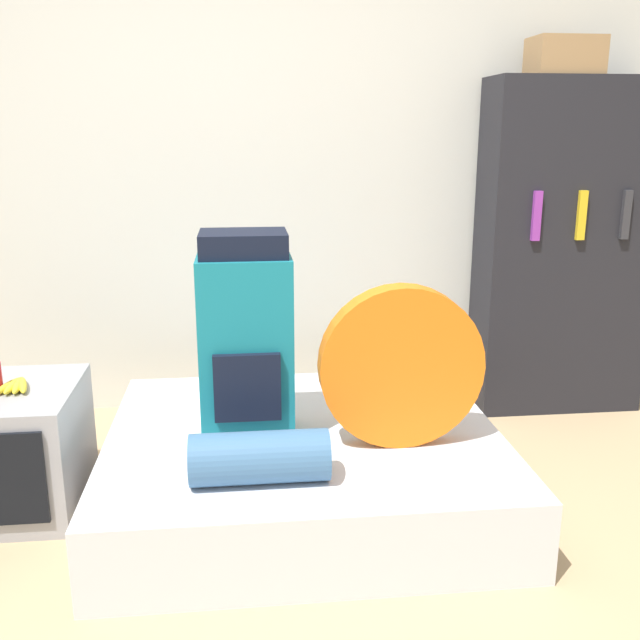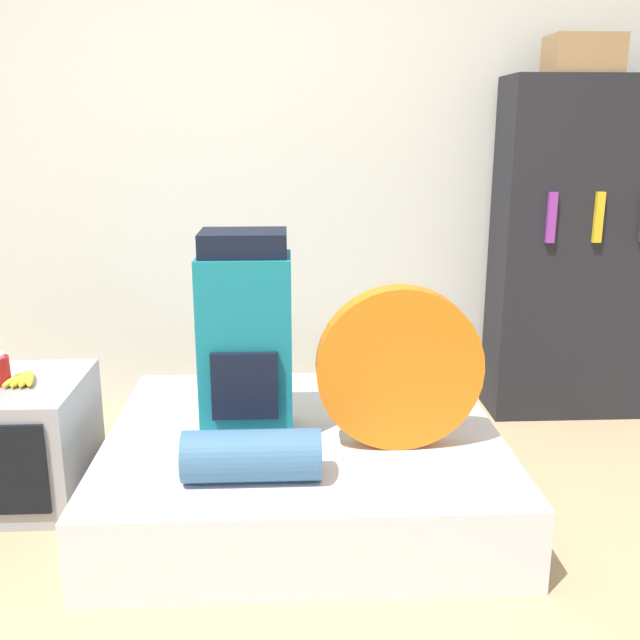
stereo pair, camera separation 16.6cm
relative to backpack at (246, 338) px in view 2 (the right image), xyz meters
The scene contains 10 objects.
ground_plane 1.02m from the backpack, 87.04° to the right, with size 16.00×16.00×0.00m, color tan.
wall_back 1.28m from the backpack, 87.99° to the left, with size 8.00×0.05×2.60m.
bed 0.58m from the backpack, ahead, with size 1.53×1.35×0.30m.
backpack is the anchor object (origin of this frame).
tent_bag 0.59m from the backpack, 14.40° to the right, with size 0.61×0.10×0.61m.
sleeping_roll 0.50m from the backpack, 85.14° to the right, with size 0.47×0.18×0.18m.
television 1.05m from the backpack, behind, with size 0.56×0.60×0.49m.
banana_bunch 0.90m from the backpack, behind, with size 0.13×0.18×0.03m.
bookshelf 1.89m from the backpack, 28.66° to the left, with size 0.86×0.35×1.70m.
cardboard_box 2.11m from the backpack, 29.29° to the left, with size 0.33×0.23×0.18m.
Camera 2 is at (0.12, -1.85, 1.45)m, focal length 40.00 mm.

